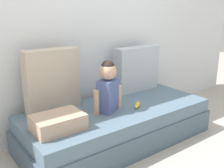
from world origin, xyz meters
TOP-DOWN VIEW (x-y plane):
  - ground_plane at (0.00, 0.00)m, footprint 12.00×12.00m
  - back_wall at (0.00, 0.55)m, footprint 5.12×0.10m
  - couch at (0.00, 0.00)m, footprint 1.92×0.83m
  - throw_pillow_left at (-0.53, 0.32)m, footprint 0.51×0.16m
  - throw_pillow_right at (0.53, 0.32)m, footprint 0.57×0.16m
  - toddler at (-0.13, -0.02)m, footprint 0.31×0.21m
  - banana at (0.17, -0.11)m, footprint 0.16×0.14m
  - folded_blanket at (-0.68, -0.10)m, footprint 0.40×0.28m

SIDE VIEW (x-z plane):
  - ground_plane at x=0.00m, z-range 0.00..0.00m
  - couch at x=0.00m, z-range 0.00..0.36m
  - banana at x=0.17m, z-range 0.37..0.41m
  - folded_blanket at x=-0.68m, z-range 0.37..0.49m
  - toddler at x=-0.13m, z-range 0.37..0.86m
  - throw_pillow_right at x=0.53m, z-range 0.37..0.88m
  - throw_pillow_left at x=-0.53m, z-range 0.37..0.95m
  - back_wall at x=0.00m, z-range 0.00..2.37m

